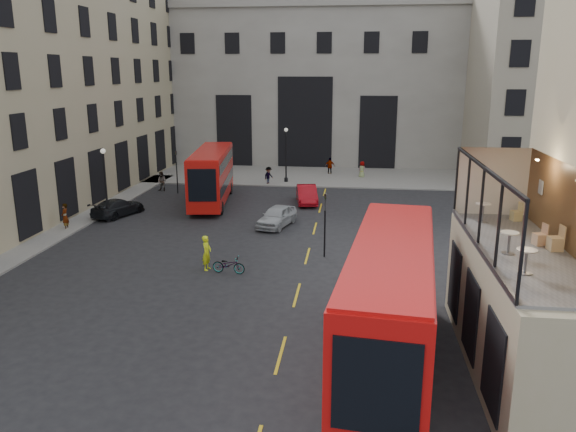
# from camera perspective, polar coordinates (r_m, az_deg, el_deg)

# --- Properties ---
(ground) EXTENTS (140.00, 140.00, 0.00)m
(ground) POSITION_cam_1_polar(r_m,az_deg,el_deg) (22.17, 4.54, -14.17)
(ground) COLOR black
(ground) RESTS_ON ground
(host_frontage) EXTENTS (3.00, 11.00, 4.50)m
(host_frontage) POSITION_cam_1_polar(r_m,az_deg,el_deg) (21.98, 22.07, -9.02)
(host_frontage) COLOR tan
(host_frontage) RESTS_ON ground
(cafe_floor) EXTENTS (3.00, 10.00, 0.10)m
(cafe_floor) POSITION_cam_1_polar(r_m,az_deg,el_deg) (21.20, 22.65, -3.30)
(cafe_floor) COLOR slate
(cafe_floor) RESTS_ON host_frontage
(gateway) EXTENTS (35.00, 10.60, 18.00)m
(gateway) POSITION_cam_1_polar(r_m,az_deg,el_deg) (67.67, 2.16, 13.50)
(gateway) COLOR gray
(gateway) RESTS_ON ground
(building_right) EXTENTS (16.60, 18.60, 20.00)m
(building_right) POSITION_cam_1_polar(r_m,az_deg,el_deg) (62.49, 25.63, 12.96)
(building_right) COLOR gray
(building_right) RESTS_ON ground
(pavement_far) EXTENTS (40.00, 12.00, 0.12)m
(pavement_far) POSITION_cam_1_polar(r_m,az_deg,el_deg) (58.78, 0.28, 4.20)
(pavement_far) COLOR slate
(pavement_far) RESTS_ON ground
(traffic_light_near) EXTENTS (0.16, 0.20, 3.80)m
(traffic_light_near) POSITION_cam_1_polar(r_m,az_deg,el_deg) (32.54, 3.78, -0.09)
(traffic_light_near) COLOR black
(traffic_light_near) RESTS_ON ground
(traffic_light_far) EXTENTS (0.16, 0.20, 3.80)m
(traffic_light_far) POSITION_cam_1_polar(r_m,az_deg,el_deg) (50.62, -11.26, 4.95)
(traffic_light_far) COLOR black
(traffic_light_far) RESTS_ON ground
(street_lamp_a) EXTENTS (0.36, 0.36, 5.33)m
(street_lamp_a) POSITION_cam_1_polar(r_m,az_deg,el_deg) (42.20, -18.00, 2.58)
(street_lamp_a) COLOR black
(street_lamp_a) RESTS_ON ground
(street_lamp_b) EXTENTS (0.36, 0.36, 5.33)m
(street_lamp_b) POSITION_cam_1_polar(r_m,az_deg,el_deg) (54.48, -0.20, 5.87)
(street_lamp_b) COLOR black
(street_lamp_b) RESTS_ON ground
(bus_near) EXTENTS (4.12, 12.37, 4.84)m
(bus_near) POSITION_cam_1_polar(r_m,az_deg,el_deg) (20.51, 10.33, -8.40)
(bus_near) COLOR #BB0D0C
(bus_near) RESTS_ON ground
(bus_far) EXTENTS (3.87, 11.22, 4.39)m
(bus_far) POSITION_cam_1_polar(r_m,az_deg,el_deg) (46.44, -7.76, 4.30)
(bus_far) COLOR #B6110C
(bus_far) RESTS_ON ground
(car_a) EXTENTS (2.78, 4.56, 1.45)m
(car_a) POSITION_cam_1_polar(r_m,az_deg,el_deg) (39.38, -1.15, -0.02)
(car_a) COLOR #A3A7AB
(car_a) RESTS_ON ground
(car_b) EXTENTS (2.24, 4.66, 1.47)m
(car_b) POSITION_cam_1_polar(r_m,az_deg,el_deg) (46.26, 1.92, 2.20)
(car_b) COLOR #9E0913
(car_b) RESTS_ON ground
(car_c) EXTENTS (3.28, 4.88, 1.31)m
(car_c) POSITION_cam_1_polar(r_m,az_deg,el_deg) (44.12, -16.89, 0.85)
(car_c) COLOR black
(car_c) RESTS_ON ground
(bicycle) EXTENTS (1.88, 0.84, 0.95)m
(bicycle) POSITION_cam_1_polar(r_m,az_deg,el_deg) (30.55, -6.05, -4.95)
(bicycle) COLOR gray
(bicycle) RESTS_ON ground
(cyclist) EXTENTS (0.55, 0.76, 1.94)m
(cyclist) POSITION_cam_1_polar(r_m,az_deg,el_deg) (31.08, -8.26, -3.72)
(cyclist) COLOR #D9EE19
(cyclist) RESTS_ON ground
(pedestrian_a) EXTENTS (0.98, 0.85, 1.76)m
(pedestrian_a) POSITION_cam_1_polar(r_m,az_deg,el_deg) (52.24, -12.68, 3.44)
(pedestrian_a) COLOR gray
(pedestrian_a) RESTS_ON ground
(pedestrian_b) EXTENTS (1.12, 1.29, 1.73)m
(pedestrian_b) POSITION_cam_1_polar(r_m,az_deg,el_deg) (53.82, -1.99, 4.10)
(pedestrian_b) COLOR gray
(pedestrian_b) RESTS_ON ground
(pedestrian_c) EXTENTS (1.08, 0.47, 1.82)m
(pedestrian_c) POSITION_cam_1_polar(r_m,az_deg,el_deg) (59.10, 4.29, 5.05)
(pedestrian_c) COLOR gray
(pedestrian_c) RESTS_ON ground
(pedestrian_d) EXTENTS (0.99, 0.93, 1.71)m
(pedestrian_d) POSITION_cam_1_polar(r_m,az_deg,el_deg) (57.72, 7.53, 4.68)
(pedestrian_d) COLOR gray
(pedestrian_d) RESTS_ON ground
(pedestrian_e) EXTENTS (0.54, 0.73, 1.86)m
(pedestrian_e) POSITION_cam_1_polar(r_m,az_deg,el_deg) (41.34, -21.72, -0.07)
(pedestrian_e) COLOR gray
(pedestrian_e) RESTS_ON ground
(cafe_table_near) EXTENTS (0.62, 0.62, 0.78)m
(cafe_table_near) POSITION_cam_1_polar(r_m,az_deg,el_deg) (18.63, 23.05, -3.91)
(cafe_table_near) COLOR beige
(cafe_table_near) RESTS_ON cafe_floor
(cafe_table_mid) EXTENTS (0.61, 0.61, 0.76)m
(cafe_table_mid) POSITION_cam_1_polar(r_m,az_deg,el_deg) (20.42, 21.56, -2.22)
(cafe_table_mid) COLOR white
(cafe_table_mid) RESTS_ON cafe_floor
(cafe_table_far) EXTENTS (0.62, 0.62, 0.78)m
(cafe_table_far) POSITION_cam_1_polar(r_m,az_deg,el_deg) (24.35, 19.21, 0.62)
(cafe_table_far) COLOR beige
(cafe_table_far) RESTS_ON cafe_floor
(cafe_chair_b) EXTENTS (0.49, 0.49, 0.89)m
(cafe_chair_b) POSITION_cam_1_polar(r_m,az_deg,el_deg) (21.51, 25.54, -2.47)
(cafe_chair_b) COLOR tan
(cafe_chair_b) RESTS_ON cafe_floor
(cafe_chair_c) EXTENTS (0.47, 0.47, 0.78)m
(cafe_chair_c) POSITION_cam_1_polar(r_m,az_deg,el_deg) (21.93, 24.21, -2.10)
(cafe_chair_c) COLOR #DBA87E
(cafe_chair_c) RESTS_ON cafe_floor
(cafe_chair_d) EXTENTS (0.46, 0.46, 0.77)m
(cafe_chair_d) POSITION_cam_1_polar(r_m,az_deg,el_deg) (25.11, 22.19, 0.09)
(cafe_chair_d) COLOR tan
(cafe_chair_d) RESTS_ON cafe_floor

